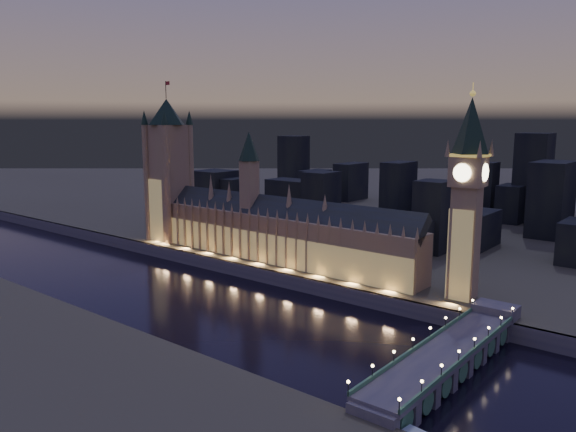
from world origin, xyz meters
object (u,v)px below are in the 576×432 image
Objects in this scene: victoria_tower at (168,163)px; elizabeth_tower at (468,181)px; palace_of_westminster at (272,230)px; westminster_bridge at (450,357)px.

elizabeth_tower is (218.00, 0.00, 1.48)m from victoria_tower.
palace_of_westminster is at bearing -179.91° from elizabeth_tower.
elizabeth_tower is at bearing 0.09° from palace_of_westminster.
palace_of_westminster reaches higher than westminster_bridge.
westminster_bridge is at bearing -71.36° from elizabeth_tower.
victoria_tower is 255.29m from westminster_bridge.
westminster_bridge is at bearing -15.23° from victoria_tower.
elizabeth_tower reaches higher than westminster_bridge.
palace_of_westminster is 158.29m from westminster_bridge.
westminster_bridge is (142.80, -65.19, -20.38)m from palace_of_westminster.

